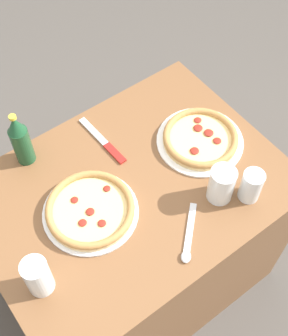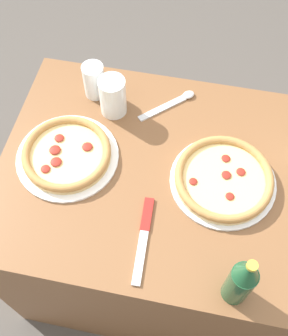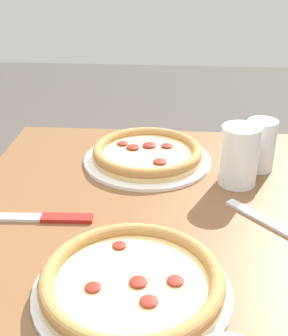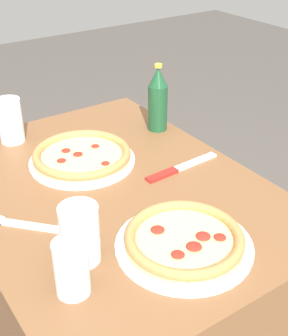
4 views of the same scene
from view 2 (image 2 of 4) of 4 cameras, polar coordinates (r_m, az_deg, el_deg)
name	(u,v)px [view 2 (image 2 of 4)]	position (r m, az deg, el deg)	size (l,w,h in m)	color
ground_plane	(161,257)	(1.84, 2.25, -11.95)	(8.00, 8.00, 0.00)	#4C4742
table	(164,224)	(1.51, 2.72, -7.53)	(0.97, 0.71, 0.72)	brown
pizza_margherita	(67,154)	(1.21, -10.42, 1.86)	(0.29, 0.29, 0.04)	white
pizza_veggie	(224,179)	(1.17, 10.73, -1.47)	(0.29, 0.29, 0.04)	silver
glass_mango_juice	(113,97)	(1.26, -4.25, 9.56)	(0.08, 0.08, 0.13)	white
glass_iced_tea	(94,81)	(1.32, -6.76, 11.57)	(0.07, 0.07, 0.11)	white
beer_bottle	(241,281)	(0.98, 13.06, -14.67)	(0.06, 0.06, 0.21)	#194728
knife	(144,235)	(1.10, -0.03, -9.12)	(0.04, 0.24, 0.01)	maroon
spoon	(174,102)	(1.32, 4.08, 8.88)	(0.16, 0.15, 0.01)	silver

